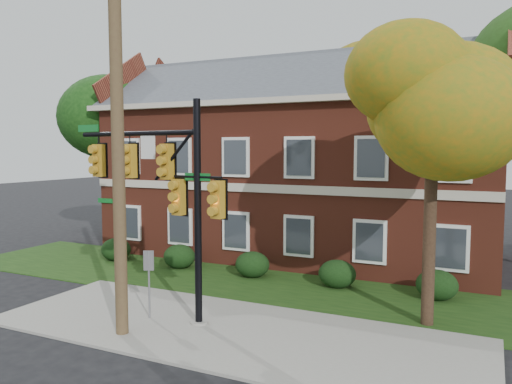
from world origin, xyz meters
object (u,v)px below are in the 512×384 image
at_px(hedge_far_left, 116,249).
at_px(hedge_far_right, 437,285).
at_px(sign_post, 149,273).
at_px(tree_near_right, 442,94).
at_px(apartment_building, 299,152).
at_px(hedge_right, 337,274).
at_px(tree_far_rear, 366,88).
at_px(hedge_center, 252,265).
at_px(traffic_signal, 166,185).
at_px(tree_left_rear, 126,121).
at_px(hedge_left, 179,256).
at_px(utility_pole, 118,147).

bearing_deg(hedge_far_left, hedge_far_right, 0.00).
bearing_deg(sign_post, tree_near_right, -3.65).
distance_m(apartment_building, hedge_right, 7.73).
height_order(hedge_right, tree_far_rear, tree_far_rear).
bearing_deg(tree_near_right, apartment_building, 131.77).
bearing_deg(hedge_center, apartment_building, 90.00).
relative_size(tree_far_rear, traffic_signal, 1.76).
xyz_separation_m(hedge_far_right, tree_left_rear, (-16.73, 4.14, 6.16)).
distance_m(hedge_left, traffic_signal, 7.37).
relative_size(hedge_center, sign_post, 0.66).
relative_size(hedge_right, tree_near_right, 0.16).
height_order(hedge_center, traffic_signal, traffic_signal).
relative_size(hedge_center, hedge_far_right, 1.00).
xyz_separation_m(hedge_far_left, hedge_far_right, (14.00, 0.00, 0.00)).
height_order(tree_near_right, utility_pole, utility_pole).
distance_m(tree_left_rear, traffic_signal, 13.85).
distance_m(hedge_center, hedge_right, 3.50).
relative_size(tree_far_rear, utility_pole, 1.12).
relative_size(apartment_building, sign_post, 8.83).
xyz_separation_m(hedge_left, utility_pole, (3.00, -7.19, 4.68)).
bearing_deg(hedge_far_left, tree_near_right, -11.27).
bearing_deg(utility_pole, hedge_center, 73.97).
distance_m(hedge_far_left, hedge_far_right, 14.00).
bearing_deg(hedge_center, hedge_left, 180.00).
bearing_deg(hedge_left, hedge_far_left, 180.00).
relative_size(hedge_right, sign_post, 0.66).
xyz_separation_m(tree_near_right, utility_pole, (-7.72, -4.36, -1.46)).
relative_size(hedge_far_left, utility_pole, 0.14).
bearing_deg(tree_far_rear, tree_left_rear, -141.03).
distance_m(hedge_far_right, tree_left_rear, 18.30).
relative_size(hedge_right, tree_far_rear, 0.12).
xyz_separation_m(hedge_far_left, tree_near_right, (14.22, -2.83, 6.14)).
bearing_deg(tree_far_rear, sign_post, -95.81).
xyz_separation_m(hedge_far_left, sign_post, (6.41, -5.86, 0.92)).
xyz_separation_m(hedge_left, hedge_far_right, (10.50, 0.00, 0.00)).
height_order(tree_near_right, tree_far_rear, tree_far_rear).
xyz_separation_m(tree_near_right, traffic_signal, (-7.38, -2.69, -2.60)).
distance_m(hedge_right, tree_near_right, 7.72).
height_order(tree_left_rear, sign_post, tree_left_rear).
height_order(hedge_far_right, traffic_signal, traffic_signal).
bearing_deg(tree_left_rear, hedge_center, -23.04).
bearing_deg(sign_post, hedge_far_right, 12.85).
bearing_deg(traffic_signal, tree_left_rear, 140.43).
distance_m(tree_near_right, sign_post, 9.87).
relative_size(hedge_far_left, hedge_far_right, 1.00).
distance_m(tree_left_rear, tree_far_rear, 14.40).
distance_m(hedge_left, hedge_right, 7.00).
height_order(hedge_left, traffic_signal, traffic_signal).
height_order(hedge_center, tree_far_rear, tree_far_rear).
height_order(hedge_right, traffic_signal, traffic_signal).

